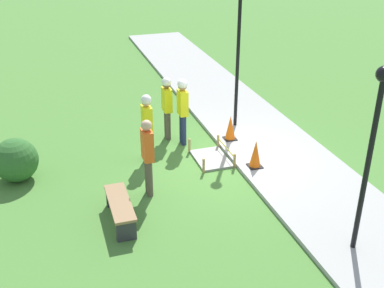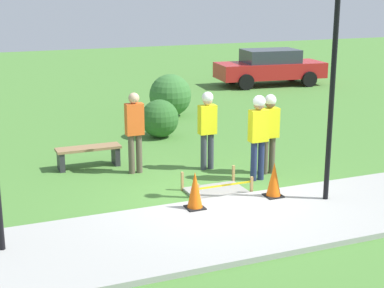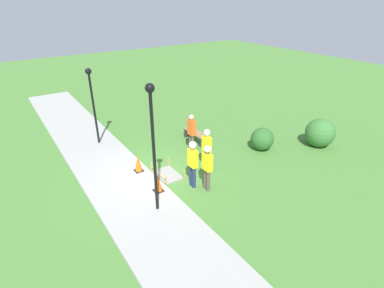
# 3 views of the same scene
# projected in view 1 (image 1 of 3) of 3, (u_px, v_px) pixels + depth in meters

# --- Properties ---
(ground_plane) EXTENTS (60.00, 60.00, 0.00)m
(ground_plane) POSITION_uv_depth(u_px,v_px,m) (230.00, 160.00, 12.64)
(ground_plane) COLOR #477A33
(sidewalk) EXTENTS (28.00, 2.66, 0.10)m
(sidewalk) POSITION_uv_depth(u_px,v_px,m) (276.00, 152.00, 12.98)
(sidewalk) COLOR #9E9E99
(sidewalk) RESTS_ON ground_plane
(wet_concrete_patch) EXTENTS (1.24, 0.88, 0.40)m
(wet_concrete_patch) POSITION_uv_depth(u_px,v_px,m) (211.00, 158.00, 12.65)
(wet_concrete_patch) COLOR gray
(wet_concrete_patch) RESTS_ON ground_plane
(traffic_cone_near_patch) EXTENTS (0.34, 0.34, 0.71)m
(traffic_cone_near_patch) POSITION_uv_depth(u_px,v_px,m) (255.00, 154.00, 11.98)
(traffic_cone_near_patch) COLOR black
(traffic_cone_near_patch) RESTS_ON sidewalk
(traffic_cone_far_patch) EXTENTS (0.34, 0.34, 0.70)m
(traffic_cone_far_patch) POSITION_uv_depth(u_px,v_px,m) (230.00, 128.00, 13.43)
(traffic_cone_far_patch) COLOR black
(traffic_cone_far_patch) RESTS_ON sidewalk
(park_bench) EXTENTS (1.50, 0.44, 0.50)m
(park_bench) POSITION_uv_depth(u_px,v_px,m) (120.00, 208.00, 10.03)
(park_bench) COLOR #2D2D33
(park_bench) RESTS_ON ground_plane
(worker_supervisor) EXTENTS (0.40, 0.26, 1.83)m
(worker_supervisor) POSITION_uv_depth(u_px,v_px,m) (147.00, 122.00, 12.17)
(worker_supervisor) COLOR #383D47
(worker_supervisor) RESTS_ON ground_plane
(worker_assistant) EXTENTS (0.40, 0.27, 1.89)m
(worker_assistant) POSITION_uv_depth(u_px,v_px,m) (183.00, 105.00, 13.05)
(worker_assistant) COLOR navy
(worker_assistant) RESTS_ON ground_plane
(worker_trainee) EXTENTS (0.40, 0.26, 1.83)m
(worker_trainee) POSITION_uv_depth(u_px,v_px,m) (167.00, 103.00, 13.38)
(worker_trainee) COLOR brown
(worker_trainee) RESTS_ON ground_plane
(bystander_in_orange_shirt) EXTENTS (0.40, 0.24, 1.86)m
(bystander_in_orange_shirt) POSITION_uv_depth(u_px,v_px,m) (148.00, 153.00, 10.70)
(bystander_in_orange_shirt) COLOR brown
(bystander_in_orange_shirt) RESTS_ON ground_plane
(lamppost_near) EXTENTS (0.28, 0.28, 4.28)m
(lamppost_near) POSITION_uv_depth(u_px,v_px,m) (239.00, 33.00, 13.25)
(lamppost_near) COLOR black
(lamppost_near) RESTS_ON sidewalk
(lamppost_far) EXTENTS (0.28, 0.28, 3.60)m
(lamppost_far) POSITION_uv_depth(u_px,v_px,m) (373.00, 135.00, 8.22)
(lamppost_far) COLOR black
(lamppost_far) RESTS_ON sidewalk
(shrub_rounded_mid) EXTENTS (1.07, 1.07, 1.07)m
(shrub_rounded_mid) POSITION_uv_depth(u_px,v_px,m) (16.00, 160.00, 11.52)
(shrub_rounded_mid) COLOR #2D6028
(shrub_rounded_mid) RESTS_ON ground_plane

